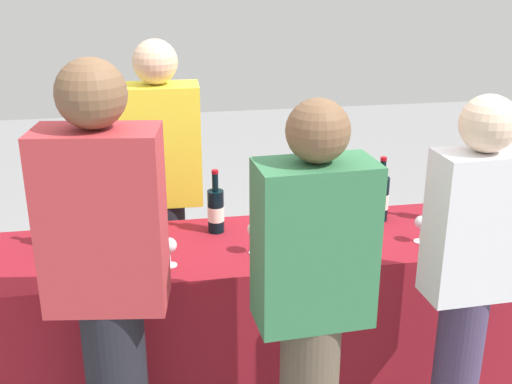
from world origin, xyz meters
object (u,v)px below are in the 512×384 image
(server_pouring, at_px, (162,188))
(wine_bottle_0, at_px, (57,223))
(wine_bottle_3, at_px, (216,210))
(wine_bottle_1, at_px, (97,218))
(wine_bottle_4, at_px, (381,198))
(guest_2, at_px, (469,274))
(guest_1, at_px, (312,302))
(wine_bottle_5, at_px, (443,198))
(wine_glass_2, at_px, (421,224))
(wine_glass_1, at_px, (255,231))
(guest_0, at_px, (108,282))
(wine_bottle_2, at_px, (128,216))
(wine_glass_0, at_px, (169,246))

(server_pouring, bearing_deg, wine_bottle_0, 41.34)
(wine_bottle_0, distance_m, wine_bottle_3, 0.73)
(wine_bottle_1, bearing_deg, wine_bottle_3, 2.78)
(wine_bottle_0, xyz_separation_m, wine_bottle_1, (0.18, 0.02, 0.00))
(wine_bottle_1, height_order, wine_bottle_4, wine_bottle_1)
(wine_bottle_3, height_order, guest_2, guest_2)
(wine_bottle_3, xyz_separation_m, guest_2, (0.90, -0.78, -0.02))
(guest_2, bearing_deg, guest_1, -173.91)
(server_pouring, height_order, guest_1, server_pouring)
(wine_bottle_0, height_order, wine_bottle_5, wine_bottle_5)
(wine_bottle_3, height_order, wine_bottle_5, wine_bottle_5)
(wine_glass_2, relative_size, server_pouring, 0.08)
(wine_bottle_3, bearing_deg, wine_bottle_1, -177.22)
(wine_glass_1, xyz_separation_m, guest_2, (0.76, -0.51, -0.02))
(wine_bottle_5, height_order, wine_glass_2, wine_bottle_5)
(wine_bottle_3, xyz_separation_m, server_pouring, (-0.24, 0.35, 0.00))
(guest_0, bearing_deg, server_pouring, 86.49)
(wine_bottle_2, height_order, guest_1, guest_1)
(wine_bottle_5, distance_m, wine_glass_2, 0.31)
(wine_bottle_5, bearing_deg, wine_bottle_2, 178.05)
(wine_bottle_3, distance_m, wine_glass_2, 0.97)
(wine_bottle_0, relative_size, wine_bottle_3, 1.03)
(wine_bottle_2, xyz_separation_m, wine_glass_1, (0.56, -0.26, -0.01))
(wine_bottle_5, relative_size, server_pouring, 0.20)
(wine_bottle_2, distance_m, server_pouring, 0.40)
(wine_bottle_2, height_order, wine_bottle_3, wine_bottle_2)
(wine_bottle_1, relative_size, wine_bottle_2, 1.04)
(wine_glass_0, xyz_separation_m, wine_glass_2, (1.16, 0.04, 0.00))
(wine_bottle_5, bearing_deg, wine_glass_1, -168.21)
(wine_bottle_1, bearing_deg, guest_0, -83.33)
(wine_bottle_4, bearing_deg, wine_bottle_2, -179.47)
(wine_bottle_0, xyz_separation_m, wine_bottle_3, (0.73, 0.04, -0.01))
(wine_bottle_2, distance_m, wine_glass_1, 0.61)
(wine_glass_1, xyz_separation_m, guest_1, (0.10, -0.60, -0.03))
(wine_bottle_1, bearing_deg, wine_glass_2, -9.97)
(wine_glass_0, relative_size, guest_1, 0.08)
(wine_glass_1, relative_size, wine_glass_2, 1.17)
(wine_bottle_2, xyz_separation_m, wine_glass_0, (0.17, -0.31, -0.03))
(wine_glass_2, distance_m, guest_1, 0.89)
(wine_bottle_0, distance_m, guest_2, 1.79)
(wine_bottle_0, height_order, wine_glass_2, wine_bottle_0)
(wine_bottle_3, height_order, wine_glass_1, wine_bottle_3)
(wine_bottle_1, relative_size, wine_bottle_4, 1.01)
(wine_bottle_3, distance_m, guest_1, 0.90)
(wine_bottle_5, bearing_deg, guest_2, -107.87)
(wine_bottle_0, bearing_deg, guest_0, -69.43)
(wine_bottle_3, relative_size, guest_0, 0.18)
(wine_bottle_3, relative_size, wine_glass_1, 2.05)
(wine_glass_0, distance_m, wine_glass_2, 1.16)
(wine_glass_2, bearing_deg, guest_0, -162.18)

